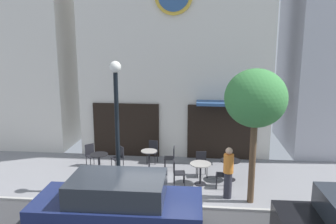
{
  "coord_description": "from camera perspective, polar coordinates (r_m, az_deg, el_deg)",
  "views": [
    {
      "loc": [
        1.24,
        -9.43,
        4.96
      ],
      "look_at": [
        0.1,
        2.29,
        2.45
      ],
      "focal_mm": 36.66,
      "sensor_mm": 36.0,
      "label": 1
    }
  ],
  "objects": [
    {
      "name": "clock_building",
      "position": [
        15.4,
        1.36,
        17.12
      ],
      "size": [
        8.09,
        3.89,
        12.25
      ],
      "color": "silver",
      "rests_on": "ground_plane"
    },
    {
      "name": "cafe_table_near_door",
      "position": [
        13.3,
        -11.36,
        -7.79
      ],
      "size": [
        0.67,
        0.67,
        0.73
      ],
      "color": "black",
      "rests_on": "ground_plane"
    },
    {
      "name": "cafe_table_center",
      "position": [
        12.07,
        5.42,
        -9.46
      ],
      "size": [
        0.74,
        0.74,
        0.76
      ],
      "color": "black",
      "rests_on": "ground_plane"
    },
    {
      "name": "street_tree",
      "position": [
        10.33,
        14.37,
        2.03
      ],
      "size": [
        1.83,
        1.65,
        4.14
      ],
      "color": "brown",
      "rests_on": "ground_plane"
    },
    {
      "name": "cafe_chair_facing_street",
      "position": [
        11.94,
        9.35,
        -9.94
      ],
      "size": [
        0.44,
        0.44,
        0.9
      ],
      "color": "black",
      "rests_on": "ground_plane"
    },
    {
      "name": "cafe_chair_near_lamp",
      "position": [
        11.95,
        1.47,
        -9.76
      ],
      "size": [
        0.45,
        0.45,
        0.9
      ],
      "color": "black",
      "rests_on": "ground_plane"
    },
    {
      "name": "cafe_chair_right_end",
      "position": [
        13.99,
        -12.7,
        -6.75
      ],
      "size": [
        0.57,
        0.57,
        0.9
      ],
      "color": "black",
      "rests_on": "ground_plane"
    },
    {
      "name": "ground_plane",
      "position": [
        10.12,
        -2.32,
        -17.51
      ],
      "size": [
        26.49,
        10.64,
        0.13
      ],
      "color": "gray"
    },
    {
      "name": "neighbor_building_left",
      "position": [
        18.32,
        -25.59,
        14.36
      ],
      "size": [
        6.4,
        3.52,
        12.15
      ],
      "color": "silver",
      "rests_on": "ground_plane"
    },
    {
      "name": "cafe_table_rightmost",
      "position": [
        12.57,
        10.32,
        -8.81
      ],
      "size": [
        0.71,
        0.71,
        0.75
      ],
      "color": "black",
      "rests_on": "ground_plane"
    },
    {
      "name": "pedestrian_orange",
      "position": [
        11.11,
        9.99,
        -9.82
      ],
      "size": [
        0.45,
        0.45,
        1.67
      ],
      "color": "#2D2D38",
      "rests_on": "ground_plane"
    },
    {
      "name": "parked_car_navy",
      "position": [
        9.22,
        -8.3,
        -15.21
      ],
      "size": [
        4.32,
        2.06,
        1.55
      ],
      "color": "navy",
      "rests_on": "ground_plane"
    },
    {
      "name": "cafe_chair_under_awning",
      "position": [
        13.53,
        -8.13,
        -7.23
      ],
      "size": [
        0.56,
        0.56,
        0.9
      ],
      "color": "black",
      "rests_on": "ground_plane"
    },
    {
      "name": "cafe_chair_corner",
      "position": [
        13.36,
        0.58,
        -7.36
      ],
      "size": [
        0.41,
        0.41,
        0.9
      ],
      "color": "black",
      "rests_on": "ground_plane"
    },
    {
      "name": "cafe_table_near_curb",
      "position": [
        13.34,
        -3.16,
        -7.5
      ],
      "size": [
        0.62,
        0.62,
        0.77
      ],
      "color": "black",
      "rests_on": "ground_plane"
    },
    {
      "name": "cafe_chair_outer",
      "position": [
        14.11,
        -2.55,
        -6.3
      ],
      "size": [
        0.46,
        0.46,
        0.9
      ],
      "color": "black",
      "rests_on": "ground_plane"
    },
    {
      "name": "street_lamp",
      "position": [
        10.97,
        -8.45,
        -2.73
      ],
      "size": [
        0.36,
        0.36,
        4.32
      ],
      "color": "black",
      "rests_on": "ground_plane"
    },
    {
      "name": "cafe_chair_left_end",
      "position": [
        12.82,
        5.58,
        -8.27
      ],
      "size": [
        0.46,
        0.46,
        0.9
      ],
      "color": "black",
      "rests_on": "ground_plane"
    }
  ]
}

